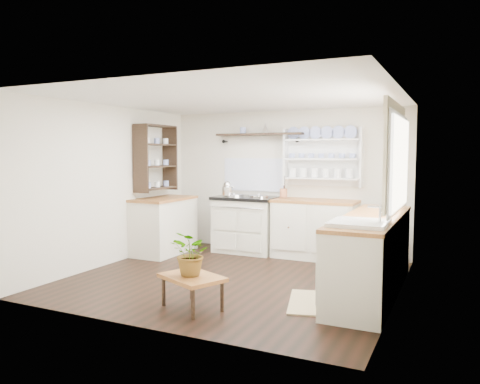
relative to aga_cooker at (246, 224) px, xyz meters
The scene contains 19 objects.
floor 1.73m from the aga_cooker, 70.71° to the right, with size 4.00×3.80×0.01m, color black.
wall_back 0.94m from the aga_cooker, 31.01° to the left, with size 4.00×0.02×2.30m, color beige.
wall_right 3.07m from the aga_cooker, 31.62° to the right, with size 0.02×3.80×2.30m, color beige.
wall_left 2.25m from the aga_cooker, 132.74° to the right, with size 0.02×3.80×2.30m, color beige.
ceiling 2.48m from the aga_cooker, 70.71° to the right, with size 4.00×3.80×0.01m, color white.
window 3.08m from the aga_cooker, 29.61° to the right, with size 0.08×1.55×1.22m.
aga_cooker is the anchor object (origin of this frame).
back_cabinets 1.15m from the aga_cooker, ahead, with size 1.27×0.63×0.90m.
right_cabinets 2.69m from the aga_cooker, 33.16° to the right, with size 0.62×2.43×0.90m.
belfast_sink 3.18m from the aga_cooker, 44.61° to the right, with size 0.55×0.60×0.45m.
left_cabinets 1.33m from the aga_cooker, 149.80° to the right, with size 0.62×1.13×0.90m.
plate_rack 1.65m from the aga_cooker, 13.76° to the left, with size 1.20×0.22×0.90m.
high_shelf 1.47m from the aga_cooker, 54.23° to the left, with size 1.50×0.29×0.16m.
left_shelving 1.82m from the aga_cooker, 152.57° to the right, with size 0.28×0.80×1.05m, color black.
kettle 0.65m from the aga_cooker, 156.86° to the right, with size 0.18×0.18×0.22m, color silver, non-canonical shape.
utensil_crock 0.80m from the aga_cooker, 10.35° to the left, with size 0.12×0.12×0.14m, color #AD643F.
center_table 2.90m from the aga_cooker, 76.61° to the right, with size 0.78×0.68×0.35m.
potted_plant 2.89m from the aga_cooker, 76.61° to the right, with size 0.42×0.36×0.47m, color #3F7233.
floor_rug 2.79m from the aga_cooker, 49.79° to the right, with size 0.55×0.85×0.02m, color #958357.
Camera 1 is at (2.60, -5.32, 1.61)m, focal length 35.00 mm.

